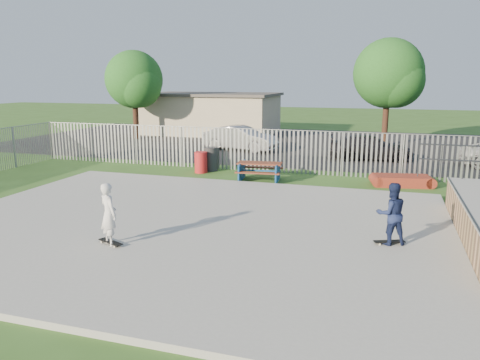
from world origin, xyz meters
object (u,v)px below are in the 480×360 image
(skater_white, at_px, (109,214))
(trash_bin_grey, at_px, (211,159))
(tree_mid, at_px, (388,74))
(car_dark, at_px, (370,148))
(tree_left, at_px, (134,80))
(car_silver, at_px, (241,138))
(trash_bin_red, at_px, (201,162))
(skater_navy, at_px, (391,214))
(picnic_table, at_px, (260,171))
(funbox, at_px, (402,181))

(skater_white, bearing_deg, trash_bin_grey, -50.74)
(tree_mid, bearing_deg, trash_bin_grey, -123.83)
(car_dark, xyz_separation_m, tree_left, (-16.65, 4.32, 3.57))
(car_dark, height_order, skater_white, skater_white)
(car_silver, relative_size, tree_left, 0.72)
(trash_bin_red, bearing_deg, tree_left, 131.89)
(skater_white, bearing_deg, tree_left, -29.86)
(skater_navy, bearing_deg, trash_bin_grey, -68.50)
(tree_mid, distance_m, skater_white, 23.56)
(car_silver, height_order, skater_navy, skater_navy)
(trash_bin_red, relative_size, skater_navy, 0.61)
(picnic_table, distance_m, skater_white, 9.35)
(skater_navy, height_order, skater_white, same)
(funbox, xyz_separation_m, car_silver, (-9.17, 7.10, 0.56))
(trash_bin_red, height_order, skater_navy, skater_navy)
(car_silver, height_order, tree_left, tree_left)
(car_silver, xyz_separation_m, skater_white, (1.85, -17.11, 0.19))
(car_dark, relative_size, skater_navy, 2.79)
(picnic_table, height_order, tree_left, tree_left)
(funbox, bearing_deg, tree_mid, 83.35)
(car_dark, bearing_deg, tree_left, 65.80)
(trash_bin_red, relative_size, tree_mid, 0.14)
(funbox, height_order, trash_bin_red, trash_bin_red)
(car_silver, height_order, car_dark, car_silver)
(picnic_table, relative_size, skater_white, 1.26)
(tree_mid, height_order, skater_navy, tree_mid)
(trash_bin_red, xyz_separation_m, car_silver, (-0.26, 7.03, 0.28))
(trash_bin_grey, height_order, tree_left, tree_left)
(car_silver, bearing_deg, car_dark, -87.71)
(funbox, height_order, tree_left, tree_left)
(picnic_table, height_order, skater_navy, skater_navy)
(car_dark, bearing_deg, tree_mid, -15.87)
(tree_mid, bearing_deg, funbox, -86.09)
(trash_bin_red, bearing_deg, funbox, -0.49)
(tree_left, bearing_deg, trash_bin_red, -48.11)
(picnic_table, bearing_deg, tree_mid, 63.03)
(trash_bin_red, bearing_deg, trash_bin_grey, 67.54)
(trash_bin_red, distance_m, skater_navy, 11.57)
(funbox, bearing_deg, skater_navy, -104.08)
(picnic_table, xyz_separation_m, tree_left, (-12.34, 11.21, 3.84))
(picnic_table, height_order, tree_mid, tree_mid)
(skater_navy, bearing_deg, car_dark, -107.99)
(tree_mid, xyz_separation_m, skater_navy, (0.36, -20.18, -3.67))
(picnic_table, xyz_separation_m, trash_bin_grey, (-2.82, 1.48, 0.16))
(skater_navy, bearing_deg, funbox, -115.78)
(car_silver, relative_size, car_dark, 1.01)
(trash_bin_red, relative_size, tree_left, 0.16)
(trash_bin_grey, bearing_deg, skater_white, -82.88)
(trash_bin_grey, bearing_deg, tree_left, 134.42)
(skater_white, bearing_deg, trash_bin_red, -48.90)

